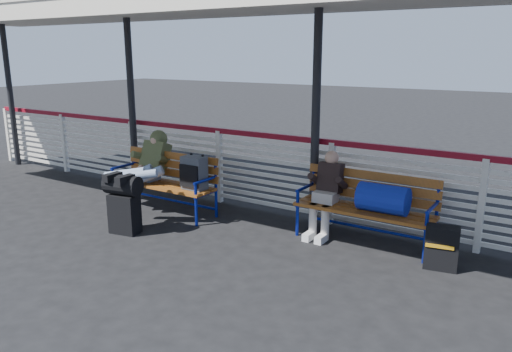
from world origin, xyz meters
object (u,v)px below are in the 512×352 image
Objects in this scene: luggage_stack at (124,202)px; bench_left at (176,175)px; traveler_man at (141,171)px; companion_person at (326,192)px; suitcase_side at (442,248)px; bench_right at (376,200)px.

bench_left is (0.03, 1.03, 0.16)m from luggage_stack.
traveler_man is 2.80m from companion_person.
suitcase_side is at bearing 6.11° from traveler_man.
luggage_stack is 0.72× the size of companion_person.
traveler_man is 4.34m from suitcase_side.
bench_right is 3.52× the size of suitcase_side.
luggage_stack reaches higher than suitcase_side.
luggage_stack is at bearing -63.30° from traveler_man.
bench_left is 3.93m from suitcase_side.
bench_left is at bearing 171.52° from suitcase_side.
bench_left is 0.52m from traveler_man.
luggage_stack is 0.46× the size of bench_left.
traveler_man reaches higher than bench_left.
traveler_man is (-3.38, -0.76, 0.10)m from bench_right.
bench_right is 1.02m from suitcase_side.
suitcase_side is (1.60, -0.30, -0.34)m from companion_person.
suitcase_side is (0.91, -0.30, -0.35)m from bench_right.
traveler_man is 3.20× the size of suitcase_side.
companion_person reaches higher than bench_left.
traveler_man is at bearing -167.35° from bench_right.
companion_person is (-0.69, -0.00, -0.01)m from bench_right.
traveler_man reaches higher than companion_person.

